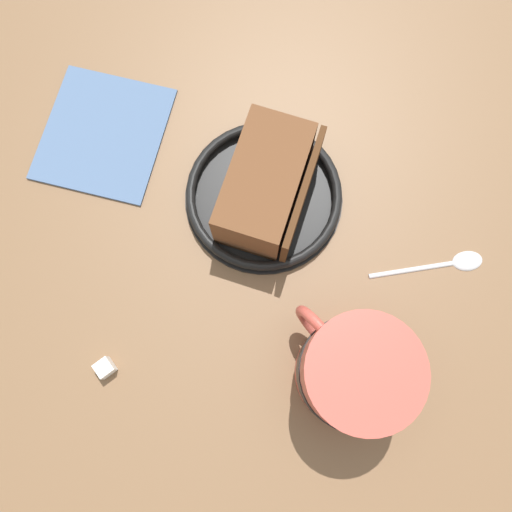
{
  "coord_description": "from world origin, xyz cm",
  "views": [
    {
      "loc": [
        9.98,
        6.55,
        48.83
      ],
      "look_at": [
        1.3,
        -0.09,
        3.0
      ],
      "focal_mm": 35.97,
      "sensor_mm": 36.0,
      "label": 1
    }
  ],
  "objects_px": {
    "tea_mug": "(354,372)",
    "small_plate": "(264,195)",
    "sugar_cube": "(105,368)",
    "folded_napkin": "(102,134)",
    "cake_slice": "(267,185)",
    "teaspoon": "(451,263)"
  },
  "relations": [
    {
      "from": "cake_slice",
      "to": "folded_napkin",
      "type": "bearing_deg",
      "value": -74.91
    },
    {
      "from": "cake_slice",
      "to": "folded_napkin",
      "type": "height_order",
      "value": "cake_slice"
    },
    {
      "from": "small_plate",
      "to": "folded_napkin",
      "type": "xyz_separation_m",
      "value": [
        0.05,
        -0.17,
        -0.0
      ]
    },
    {
      "from": "small_plate",
      "to": "tea_mug",
      "type": "bearing_deg",
      "value": 61.04
    },
    {
      "from": "tea_mug",
      "to": "folded_napkin",
      "type": "bearing_deg",
      "value": -97.38
    },
    {
      "from": "teaspoon",
      "to": "sugar_cube",
      "type": "relative_size",
      "value": 6.13
    },
    {
      "from": "sugar_cube",
      "to": "folded_napkin",
      "type": "bearing_deg",
      "value": -137.64
    },
    {
      "from": "cake_slice",
      "to": "folded_napkin",
      "type": "relative_size",
      "value": 1.02
    },
    {
      "from": "small_plate",
      "to": "tea_mug",
      "type": "distance_m",
      "value": 0.19
    },
    {
      "from": "folded_napkin",
      "to": "sugar_cube",
      "type": "distance_m",
      "value": 0.24
    },
    {
      "from": "cake_slice",
      "to": "tea_mug",
      "type": "height_order",
      "value": "tea_mug"
    },
    {
      "from": "cake_slice",
      "to": "sugar_cube",
      "type": "height_order",
      "value": "cake_slice"
    },
    {
      "from": "sugar_cube",
      "to": "cake_slice",
      "type": "bearing_deg",
      "value": 175.58
    },
    {
      "from": "tea_mug",
      "to": "sugar_cube",
      "type": "height_order",
      "value": "tea_mug"
    },
    {
      "from": "teaspoon",
      "to": "small_plate",
      "type": "bearing_deg",
      "value": -72.99
    },
    {
      "from": "tea_mug",
      "to": "small_plate",
      "type": "bearing_deg",
      "value": -118.96
    },
    {
      "from": "tea_mug",
      "to": "folded_napkin",
      "type": "relative_size",
      "value": 0.91
    },
    {
      "from": "small_plate",
      "to": "folded_napkin",
      "type": "height_order",
      "value": "small_plate"
    },
    {
      "from": "small_plate",
      "to": "folded_napkin",
      "type": "distance_m",
      "value": 0.18
    },
    {
      "from": "folded_napkin",
      "to": "cake_slice",
      "type": "bearing_deg",
      "value": 105.09
    },
    {
      "from": "small_plate",
      "to": "teaspoon",
      "type": "height_order",
      "value": "small_plate"
    },
    {
      "from": "small_plate",
      "to": "cake_slice",
      "type": "height_order",
      "value": "cake_slice"
    }
  ]
}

